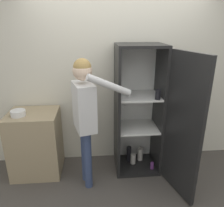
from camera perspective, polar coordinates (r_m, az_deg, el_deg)
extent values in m
plane|color=#4C4742|center=(3.01, 3.51, -23.19)|extent=(12.00, 12.00, 0.00)
cube|color=silver|center=(3.26, 1.54, 6.09)|extent=(7.00, 0.06, 2.55)
cube|color=black|center=(3.53, 6.18, -15.50)|extent=(0.63, 0.57, 0.04)
cube|color=black|center=(2.89, 7.53, 14.85)|extent=(0.63, 0.57, 0.04)
cube|color=white|center=(3.34, 5.90, -0.17)|extent=(0.63, 0.03, 1.76)
cube|color=black|center=(3.05, 1.32, -2.06)|extent=(0.04, 0.57, 1.76)
cube|color=black|center=(3.17, 12.06, -1.68)|extent=(0.03, 0.57, 1.76)
cube|color=white|center=(3.20, 6.61, -6.12)|extent=(0.56, 0.50, 0.02)
cube|color=white|center=(3.02, 6.96, 1.99)|extent=(0.56, 0.50, 0.02)
cube|color=black|center=(2.71, 18.04, -6.07)|extent=(0.21, 0.62, 1.76)
cylinder|color=#723884|center=(3.42, 10.43, -15.67)|extent=(0.05, 0.05, 0.10)
cylinder|color=beige|center=(3.55, 7.36, -12.93)|extent=(0.08, 0.08, 0.21)
cylinder|color=beige|center=(3.48, 5.49, -14.18)|extent=(0.08, 0.08, 0.15)
cylinder|color=black|center=(3.50, 4.43, -12.99)|extent=(0.07, 0.07, 0.24)
cylinder|color=black|center=(2.87, 11.92, 2.36)|extent=(0.07, 0.07, 0.13)
cylinder|color=#384770|center=(3.05, -7.08, -12.83)|extent=(0.10, 0.10, 0.82)
cylinder|color=#384770|center=(2.92, -6.31, -14.42)|extent=(0.10, 0.10, 0.82)
cube|color=silver|center=(2.66, -7.31, -0.86)|extent=(0.32, 0.43, 0.58)
sphere|color=beige|center=(2.54, -7.74, 8.46)|extent=(0.23, 0.23, 0.23)
sphere|color=#AD894C|center=(2.54, -7.78, 9.33)|extent=(0.21, 0.21, 0.21)
cylinder|color=silver|center=(2.87, -8.32, 0.03)|extent=(0.08, 0.08, 0.55)
cylinder|color=silver|center=(2.44, -0.72, 4.78)|extent=(0.53, 0.22, 0.30)
cube|color=tan|center=(3.34, -19.22, -9.73)|extent=(0.67, 0.57, 0.93)
cylinder|color=white|center=(3.10, -23.32, -2.32)|extent=(0.19, 0.19, 0.08)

